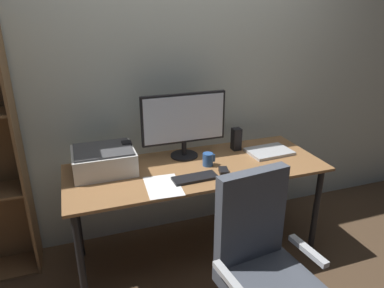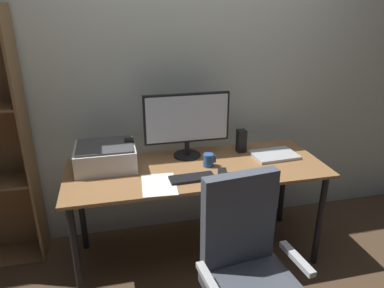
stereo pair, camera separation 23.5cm
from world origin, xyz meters
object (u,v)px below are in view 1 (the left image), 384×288
Objects in this scene: desk at (197,177)px; office_chair at (262,276)px; monitor at (184,121)px; speaker_right at (236,139)px; coffee_mug at (208,159)px; speaker_left at (127,153)px; laptop at (269,151)px; mouse at (224,171)px; keyboard at (195,178)px; printer at (104,160)px.

office_chair is (0.07, -0.81, -0.20)m from desk.
monitor reaches higher than speaker_right.
coffee_mug is at bearing -5.05° from desk.
monitor is 0.45m from speaker_left.
laptop is 1.88× the size of speaker_left.
speaker_left is (-1.04, 0.14, 0.07)m from laptop.
speaker_left is 1.18m from office_chair.
mouse is 1.07× the size of coffee_mug.
monitor is at bearing 97.35° from desk.
printer is (-0.53, 0.31, 0.07)m from keyboard.
monitor reaches higher than keyboard.
desk is 0.84m from office_chair.
speaker_right is (0.46, 0.36, 0.08)m from keyboard.
keyboard is 0.52m from speaker_left.
monitor is 1.92× the size of laptop.
desk is 4.42× the size of printer.
mouse is 0.16m from coffee_mug.
monitor is 0.32m from coffee_mug.
speaker_right reaches higher than mouse.
desk is at bearing -153.95° from speaker_right.
monitor reaches higher than desk.
coffee_mug is 0.70m from printer.
laptop is 1.05m from office_chair.
printer is (-0.16, -0.05, -0.00)m from speaker_left.
mouse is (0.13, -0.16, 0.10)m from desk.
printer is at bearing 166.93° from desk.
printer reaches higher than laptop.
coffee_mug is at bearing 123.61° from mouse.
printer is (-0.74, 0.30, 0.06)m from mouse.
keyboard is (-0.08, -0.17, 0.09)m from desk.
coffee_mug is 0.52m from laptop.
desk is 0.40m from monitor.
speaker_left is (-0.57, 0.35, 0.07)m from mouse.
mouse is 0.51m from laptop.
mouse is 0.72m from office_chair.
mouse is 0.67m from speaker_left.
laptop is at bearing 51.91° from office_chair.
mouse is at bearing -66.38° from monitor.
printer is (-0.61, 0.14, 0.16)m from desk.
speaker_right is (-0.21, 0.14, 0.07)m from laptop.
speaker_left is 0.43× the size of printer.
monitor is at bearing 88.77° from office_chair.
speaker_left is 1.00× the size of speaker_right.
speaker_right is (0.83, 0.00, 0.00)m from speaker_left.
printer is at bearing 172.89° from mouse.
office_chair is (0.68, -0.95, -0.36)m from printer.
keyboard is 1.71× the size of speaker_left.
mouse is 0.56× the size of speaker_right.
laptop is (0.62, -0.15, -0.26)m from monitor.
keyboard is 0.71m from laptop.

